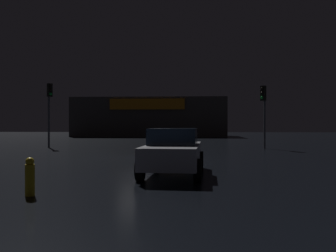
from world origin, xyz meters
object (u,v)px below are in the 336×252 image
Objects in this scene: traffic_signal_main at (49,102)px; fire_hydrant at (30,177)px; store_building at (151,117)px; car_near at (173,151)px; traffic_signal_opposite at (264,104)px.

fire_hydrant is (6.28, -17.02, -2.81)m from traffic_signal_main.
store_building reaches higher than car_near.
fire_hydrant is (-3.16, -3.74, -0.33)m from car_near.
traffic_signal_opposite reaches higher than fire_hydrant.
car_near is (4.92, -39.02, -1.87)m from store_building.
store_building is 23.08× the size of fire_hydrant.
traffic_signal_main is 5.11× the size of fire_hydrant.
car_near is at bearing 49.85° from fire_hydrant.
traffic_signal_main is 1.07× the size of traffic_signal_opposite.
car_near is at bearing -113.20° from traffic_signal_opposite.
traffic_signal_opposite is 14.37m from car_near.
fire_hydrant is at bearing -130.15° from car_near.
store_building reaches higher than traffic_signal_main.
traffic_signal_opposite is (15.03, -0.23, -0.20)m from traffic_signal_main.
car_near is at bearing -54.59° from traffic_signal_main.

